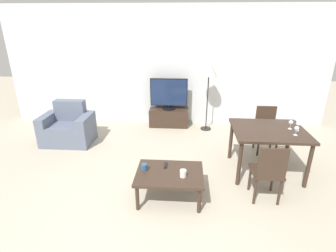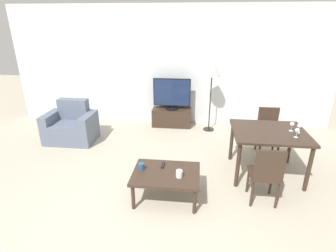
% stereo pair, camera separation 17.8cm
% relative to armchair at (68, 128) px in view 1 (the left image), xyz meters
% --- Properties ---
extents(ground_plane, '(18.00, 18.00, 0.00)m').
position_rel_armchair_xyz_m(ground_plane, '(1.89, -2.49, -0.30)').
color(ground_plane, '#B2A893').
extents(wall_back, '(7.50, 0.06, 2.70)m').
position_rel_armchair_xyz_m(wall_back, '(1.89, 1.34, 1.05)').
color(wall_back, silver).
rests_on(wall_back, ground_plane).
extents(armchair, '(0.98, 0.68, 0.84)m').
position_rel_armchair_xyz_m(armchair, '(0.00, 0.00, 0.00)').
color(armchair, slate).
rests_on(armchair, ground_plane).
extents(tv_stand, '(0.90, 0.40, 0.42)m').
position_rel_armchair_xyz_m(tv_stand, '(1.99, 1.07, -0.09)').
color(tv_stand, '#38281E').
rests_on(tv_stand, ground_plane).
extents(tv, '(0.86, 0.30, 0.72)m').
position_rel_armchair_xyz_m(tv, '(1.99, 1.07, 0.48)').
color(tv, black).
rests_on(tv, tv_stand).
extents(coffee_table, '(0.92, 0.69, 0.41)m').
position_rel_armchair_xyz_m(coffee_table, '(2.19, -1.70, 0.06)').
color(coffee_table, '#38281E').
rests_on(coffee_table, ground_plane).
extents(dining_table, '(1.12, 0.96, 0.76)m').
position_rel_armchair_xyz_m(dining_table, '(3.71, -0.88, 0.36)').
color(dining_table, '#38281E').
rests_on(dining_table, ground_plane).
extents(dining_chair_near, '(0.40, 0.40, 0.86)m').
position_rel_armchair_xyz_m(dining_chair_near, '(3.51, -1.67, 0.18)').
color(dining_chair_near, '#38281E').
rests_on(dining_chair_near, ground_plane).
extents(dining_chair_far, '(0.40, 0.40, 0.86)m').
position_rel_armchair_xyz_m(dining_chair_far, '(3.90, -0.09, 0.18)').
color(dining_chair_far, '#38281E').
rests_on(dining_chair_far, ground_plane).
extents(floor_lamp, '(0.35, 0.35, 1.55)m').
position_rel_armchair_xyz_m(floor_lamp, '(2.86, 0.90, 1.03)').
color(floor_lamp, black).
rests_on(floor_lamp, ground_plane).
extents(remote_primary, '(0.04, 0.15, 0.02)m').
position_rel_armchair_xyz_m(remote_primary, '(2.12, -1.52, 0.12)').
color(remote_primary, black).
rests_on(remote_primary, coffee_table).
extents(cup_white_near, '(0.08, 0.08, 0.09)m').
position_rel_armchair_xyz_m(cup_white_near, '(1.83, -1.65, 0.15)').
color(cup_white_near, navy).
rests_on(cup_white_near, coffee_table).
extents(cup_colored_far, '(0.09, 0.09, 0.10)m').
position_rel_armchair_xyz_m(cup_colored_far, '(2.37, -1.78, 0.15)').
color(cup_colored_far, white).
rests_on(cup_colored_far, coffee_table).
extents(wine_glass_left, '(0.07, 0.07, 0.15)m').
position_rel_armchair_xyz_m(wine_glass_left, '(4.03, -0.84, 0.56)').
color(wine_glass_left, silver).
rests_on(wine_glass_left, dining_table).
extents(wine_glass_center, '(0.07, 0.07, 0.15)m').
position_rel_armchair_xyz_m(wine_glass_center, '(4.03, -1.09, 0.56)').
color(wine_glass_center, silver).
rests_on(wine_glass_center, dining_table).
extents(wine_glass_right, '(0.07, 0.07, 0.15)m').
position_rel_armchair_xyz_m(wine_glass_right, '(4.12, -0.90, 0.56)').
color(wine_glass_right, silver).
rests_on(wine_glass_right, dining_table).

